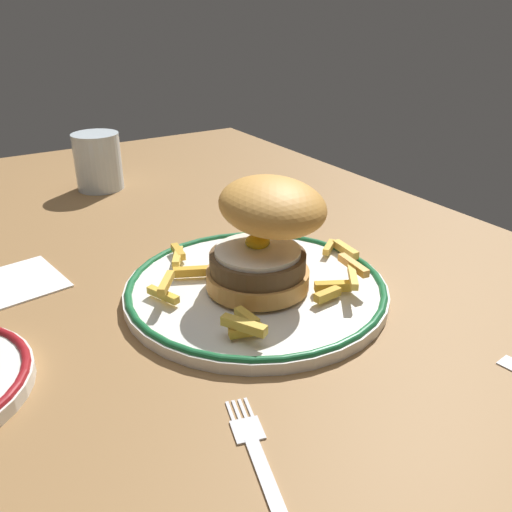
% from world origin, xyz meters
% --- Properties ---
extents(ground_plane, '(1.37, 0.87, 0.04)m').
position_xyz_m(ground_plane, '(0.00, 0.00, -0.02)').
color(ground_plane, olive).
extents(dinner_plate, '(0.28, 0.28, 0.02)m').
position_xyz_m(dinner_plate, '(0.05, 0.05, 0.01)').
color(dinner_plate, white).
rests_on(dinner_plate, ground_plane).
extents(burger, '(0.15, 0.15, 0.12)m').
position_xyz_m(burger, '(0.06, 0.06, 0.07)').
color(burger, '#CE8D44').
rests_on(burger, dinner_plate).
extents(fries_pile, '(0.23, 0.24, 0.02)m').
position_xyz_m(fries_pile, '(0.07, 0.05, 0.02)').
color(fries_pile, gold).
rests_on(fries_pile, dinner_plate).
extents(water_glass, '(0.08, 0.08, 0.09)m').
position_xyz_m(water_glass, '(-0.39, 0.02, 0.04)').
color(water_glass, silver).
rests_on(water_glass, ground_plane).
extents(fork, '(0.14, 0.05, 0.00)m').
position_xyz_m(fork, '(0.25, -0.07, 0.00)').
color(fork, silver).
rests_on(fork, ground_plane).
extents(napkin, '(0.11, 0.11, 0.00)m').
position_xyz_m(napkin, '(-0.11, -0.17, 0.00)').
color(napkin, white).
rests_on(napkin, ground_plane).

